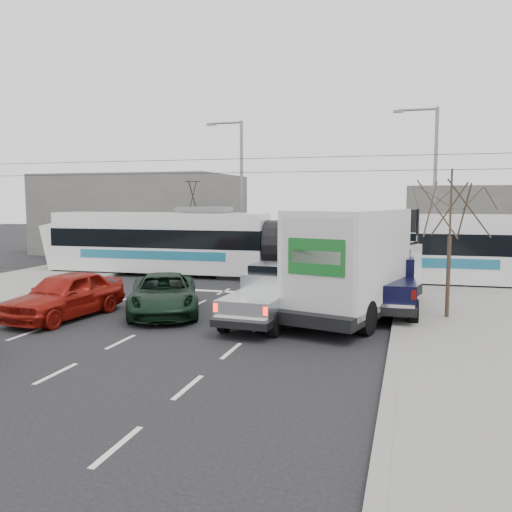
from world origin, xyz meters
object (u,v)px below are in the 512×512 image
(tram, at_px, (274,245))
(box_truck, at_px, (356,265))
(bare_tree, at_px, (451,210))
(traffic_signal, at_px, (414,233))
(street_lamp_far, at_px, (239,184))
(green_car, at_px, (164,294))
(silver_pickup, at_px, (270,294))
(street_lamp_near, at_px, (431,181))
(navy_pickup, at_px, (385,280))
(red_car, at_px, (65,295))

(tram, bearing_deg, box_truck, -60.51)
(bare_tree, height_order, tram, bare_tree)
(traffic_signal, distance_m, street_lamp_far, 14.47)
(green_car, bearing_deg, silver_pickup, -26.20)
(bare_tree, xyz_separation_m, green_car, (-9.82, -1.54, -3.08))
(tram, distance_m, box_truck, 9.76)
(street_lamp_near, xyz_separation_m, navy_pickup, (-1.83, -10.37, -3.96))
(bare_tree, relative_size, navy_pickup, 0.89)
(street_lamp_near, bearing_deg, box_truck, -102.99)
(street_lamp_near, relative_size, red_car, 1.88)
(box_truck, height_order, green_car, box_truck)
(silver_pickup, height_order, red_car, silver_pickup)
(navy_pickup, bearing_deg, green_car, -163.04)
(traffic_signal, height_order, navy_pickup, traffic_signal)
(street_lamp_near, relative_size, street_lamp_far, 1.00)
(street_lamp_near, distance_m, navy_pickup, 11.25)
(street_lamp_near, xyz_separation_m, silver_pickup, (-5.53, -13.16, -4.17))
(traffic_signal, bearing_deg, navy_pickup, -108.93)
(street_lamp_near, height_order, red_car, street_lamp_near)
(tram, distance_m, silver_pickup, 9.87)
(green_car, bearing_deg, red_car, -176.03)
(bare_tree, distance_m, green_car, 10.41)
(navy_pickup, distance_m, red_car, 11.52)
(street_lamp_near, height_order, tram, street_lamp_near)
(red_car, bearing_deg, box_truck, 21.98)
(bare_tree, bearing_deg, box_truck, -171.38)
(traffic_signal, bearing_deg, street_lamp_near, 83.59)
(traffic_signal, distance_m, silver_pickup, 7.57)
(box_truck, height_order, navy_pickup, box_truck)
(traffic_signal, bearing_deg, street_lamp_far, 138.28)
(tram, bearing_deg, navy_pickup, -50.20)
(street_lamp_far, height_order, green_car, street_lamp_far)
(street_lamp_near, bearing_deg, green_car, -126.18)
(traffic_signal, distance_m, tram, 8.02)
(bare_tree, relative_size, tram, 0.20)
(silver_pickup, distance_m, box_truck, 3.16)
(traffic_signal, height_order, silver_pickup, traffic_signal)
(silver_pickup, bearing_deg, traffic_signal, 54.15)
(red_car, bearing_deg, bare_tree, 20.40)
(traffic_signal, height_order, tram, tram)
(street_lamp_far, xyz_separation_m, silver_pickup, (5.97, -15.16, -4.17))
(silver_pickup, height_order, box_truck, box_truck)
(bare_tree, bearing_deg, traffic_signal, 105.76)
(box_truck, bearing_deg, red_car, -149.16)
(tram, xyz_separation_m, silver_pickup, (2.25, -9.57, -0.86))
(street_lamp_far, xyz_separation_m, navy_pickup, (9.67, -12.37, -3.96))
(traffic_signal, relative_size, street_lamp_far, 0.40)
(bare_tree, distance_m, box_truck, 3.63)
(silver_pickup, xyz_separation_m, green_car, (-4.01, 0.12, -0.22))
(tram, height_order, silver_pickup, tram)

